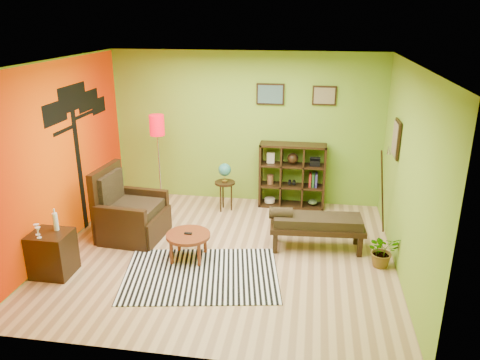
% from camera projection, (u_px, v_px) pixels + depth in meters
% --- Properties ---
extents(ground, '(5.00, 5.00, 0.00)m').
position_uv_depth(ground, '(223.00, 254.00, 7.02)').
color(ground, tan).
rests_on(ground, ground).
extents(room_shell, '(5.04, 4.54, 2.82)m').
position_uv_depth(room_shell, '(215.00, 137.00, 6.44)').
color(room_shell, '#78A42B').
rests_on(room_shell, ground).
extents(zebra_rug, '(2.33, 1.80, 0.01)m').
position_uv_depth(zebra_rug, '(201.00, 275.00, 6.45)').
color(zebra_rug, white).
rests_on(zebra_rug, ground).
extents(coffee_table, '(0.64, 0.64, 0.42)m').
position_uv_depth(coffee_table, '(188.00, 237.00, 6.79)').
color(coffee_table, maroon).
rests_on(coffee_table, ground).
extents(armchair, '(1.02, 1.03, 1.15)m').
position_uv_depth(armchair, '(129.00, 216.00, 7.48)').
color(armchair, black).
rests_on(armchair, ground).
extents(side_cabinet, '(0.53, 0.48, 0.94)m').
position_uv_depth(side_cabinet, '(52.00, 253.00, 6.39)').
color(side_cabinet, black).
rests_on(side_cabinet, ground).
extents(floor_lamp, '(0.26, 0.26, 1.76)m').
position_uv_depth(floor_lamp, '(157.00, 134.00, 8.16)').
color(floor_lamp, silver).
rests_on(floor_lamp, ground).
extents(globe_table, '(0.37, 0.37, 0.89)m').
position_uv_depth(globe_table, '(225.00, 175.00, 8.37)').
color(globe_table, black).
rests_on(globe_table, ground).
extents(cube_shelf, '(1.20, 0.35, 1.20)m').
position_uv_depth(cube_shelf, '(293.00, 176.00, 8.57)').
color(cube_shelf, black).
rests_on(cube_shelf, ground).
extents(bench, '(1.46, 0.60, 0.66)m').
position_uv_depth(bench, '(315.00, 223.00, 7.06)').
color(bench, black).
rests_on(bench, ground).
extents(potted_plant, '(0.54, 0.58, 0.38)m').
position_uv_depth(potted_plant, '(382.00, 254.00, 6.63)').
color(potted_plant, '#26661E').
rests_on(potted_plant, ground).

